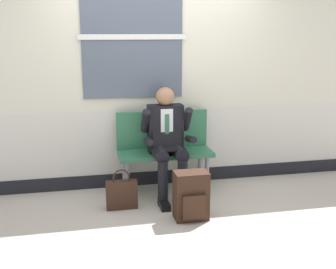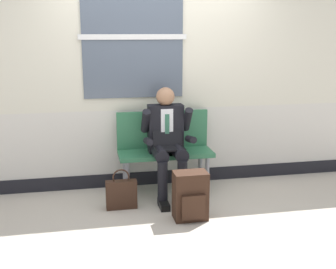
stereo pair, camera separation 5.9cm
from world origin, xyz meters
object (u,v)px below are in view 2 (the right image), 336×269
object	(u,v)px
bench_with_person	(164,145)
person_seated	(168,140)
handbag	(121,194)
backpack	(191,196)

from	to	relation	value
bench_with_person	person_seated	bearing A→B (deg)	-90.00
person_seated	handbag	distance (m)	0.80
backpack	handbag	bearing A→B (deg)	148.73
bench_with_person	handbag	size ratio (longest dim) A/B	2.46
backpack	person_seated	bearing A→B (deg)	98.75
backpack	handbag	size ratio (longest dim) A/B	1.12
person_seated	backpack	xyz separation A→B (m)	(0.10, -0.67, -0.43)
bench_with_person	person_seated	size ratio (longest dim) A/B	0.88
person_seated	backpack	distance (m)	0.80
bench_with_person	person_seated	xyz separation A→B (m)	(0.00, -0.20, 0.12)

